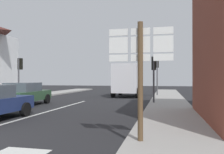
{
  "coord_description": "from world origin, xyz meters",
  "views": [
    {
      "loc": [
        5.99,
        -5.2,
        1.74
      ],
      "look_at": [
        2.25,
        11.6,
        1.84
      ],
      "focal_mm": 38.06,
      "sensor_mm": 36.0,
      "label": 1
    }
  ],
  "objects_px": {
    "sedan_far": "(25,94)",
    "traffic_light_near_left": "(20,69)",
    "route_sign_post": "(140,68)",
    "traffic_light_far_right": "(157,68)",
    "delivery_truck": "(128,79)",
    "traffic_light_near_right": "(154,69)"
  },
  "relations": [
    {
      "from": "route_sign_post",
      "to": "traffic_light_near_right",
      "type": "height_order",
      "value": "traffic_light_near_right"
    },
    {
      "from": "sedan_far",
      "to": "traffic_light_near_right",
      "type": "distance_m",
      "value": 8.59
    },
    {
      "from": "delivery_truck",
      "to": "traffic_light_far_right",
      "type": "bearing_deg",
      "value": 20.93
    },
    {
      "from": "route_sign_post",
      "to": "traffic_light_near_right",
      "type": "relative_size",
      "value": 1.0
    },
    {
      "from": "route_sign_post",
      "to": "traffic_light_far_right",
      "type": "xyz_separation_m",
      "value": [
        -0.1,
        17.43,
        0.73
      ]
    },
    {
      "from": "sedan_far",
      "to": "route_sign_post",
      "type": "xyz_separation_m",
      "value": [
        8.15,
        -7.49,
        1.24
      ]
    },
    {
      "from": "delivery_truck",
      "to": "sedan_far",
      "type": "bearing_deg",
      "value": -120.79
    },
    {
      "from": "delivery_truck",
      "to": "route_sign_post",
      "type": "xyz_separation_m",
      "value": [
        2.85,
        -16.38,
        0.35
      ]
    },
    {
      "from": "sedan_far",
      "to": "traffic_light_near_left",
      "type": "bearing_deg",
      "value": 128.07
    },
    {
      "from": "sedan_far",
      "to": "route_sign_post",
      "type": "bearing_deg",
      "value": -42.55
    },
    {
      "from": "traffic_light_near_left",
      "to": "route_sign_post",
      "type": "bearing_deg",
      "value": -45.05
    },
    {
      "from": "sedan_far",
      "to": "traffic_light_far_right",
      "type": "bearing_deg",
      "value": 51.02
    },
    {
      "from": "route_sign_post",
      "to": "traffic_light_far_right",
      "type": "bearing_deg",
      "value": 90.34
    },
    {
      "from": "sedan_far",
      "to": "route_sign_post",
      "type": "distance_m",
      "value": 11.14
    },
    {
      "from": "traffic_light_far_right",
      "to": "traffic_light_near_left",
      "type": "relative_size",
      "value": 1.1
    },
    {
      "from": "route_sign_post",
      "to": "delivery_truck",
      "type": "bearing_deg",
      "value": 99.88
    },
    {
      "from": "traffic_light_near_right",
      "to": "sedan_far",
      "type": "bearing_deg",
      "value": -162.53
    },
    {
      "from": "delivery_truck",
      "to": "traffic_light_near_left",
      "type": "xyz_separation_m",
      "value": [
        -7.79,
        -5.72,
        0.83
      ]
    },
    {
      "from": "traffic_light_far_right",
      "to": "traffic_light_near_left",
      "type": "height_order",
      "value": "traffic_light_far_right"
    },
    {
      "from": "delivery_truck",
      "to": "traffic_light_near_left",
      "type": "relative_size",
      "value": 1.5
    },
    {
      "from": "route_sign_post",
      "to": "traffic_light_far_right",
      "type": "height_order",
      "value": "traffic_light_far_right"
    },
    {
      "from": "delivery_truck",
      "to": "route_sign_post",
      "type": "bearing_deg",
      "value": -80.12
    }
  ]
}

